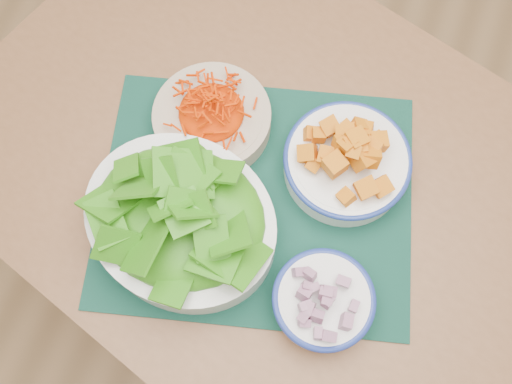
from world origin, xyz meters
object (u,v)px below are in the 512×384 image
onion_bowl (324,300)px  carrot_bowl (212,116)px  squash_bowl (348,158)px  table (287,203)px  lettuce_bowl (180,216)px  placemat (256,199)px

onion_bowl → carrot_bowl: bearing=140.0°
squash_bowl → onion_bowl: bearing=-81.5°
carrot_bowl → table: bearing=-17.2°
table → lettuce_bowl: (-0.13, -0.13, 0.18)m
placemat → squash_bowl: (0.11, 0.09, 0.05)m
lettuce_bowl → onion_bowl: size_ratio=2.33×
table → carrot_bowl: (-0.15, 0.05, 0.15)m
carrot_bowl → squash_bowl: 0.23m
carrot_bowl → onion_bowl: 0.34m
table → lettuce_bowl: size_ratio=3.71×
placemat → squash_bowl: size_ratio=2.04×
carrot_bowl → lettuce_bowl: 0.18m
lettuce_bowl → onion_bowl: (0.23, -0.04, -0.03)m
lettuce_bowl → onion_bowl: bearing=5.2°
table → placemat: 0.13m
squash_bowl → lettuce_bowl: bearing=-138.5°
squash_bowl → lettuce_bowl: (-0.20, -0.18, 0.02)m
table → carrot_bowl: carrot_bowl is taller
squash_bowl → lettuce_bowl: 0.27m
carrot_bowl → onion_bowl: (0.26, -0.22, 0.00)m
carrot_bowl → lettuce_bowl: size_ratio=0.66×
lettuce_bowl → table: bearing=59.9°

